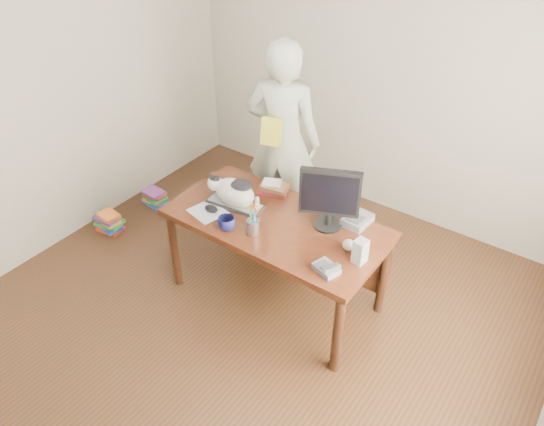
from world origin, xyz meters
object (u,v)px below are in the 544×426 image
(book_stack, at_px, (273,187))
(book_pile_b, at_px, (155,197))
(calculator, at_px, (357,220))
(coffee_mug, at_px, (227,224))
(speaker, at_px, (360,251))
(book_pile_a, at_px, (109,222))
(monitor, at_px, (330,196))
(phone, at_px, (327,268))
(keyboard, at_px, (235,204))
(pen_cup, at_px, (253,225))
(baseball, at_px, (349,245))
(cat, at_px, (233,191))
(desk, at_px, (282,232))
(mouse, at_px, (211,209))
(person, at_px, (283,141))

(book_stack, distance_m, book_pile_b, 1.65)
(calculator, distance_m, book_pile_b, 2.32)
(coffee_mug, xyz_separation_m, speaker, (0.92, 0.24, 0.04))
(speaker, relative_size, book_stack, 0.65)
(book_pile_a, bearing_deg, monitor, 9.59)
(calculator, height_order, book_pile_b, calculator)
(speaker, bearing_deg, phone, -114.15)
(book_pile_b, bearing_deg, monitor, -5.47)
(keyboard, distance_m, pen_cup, 0.37)
(pen_cup, xyz_separation_m, baseball, (0.63, 0.22, -0.03))
(cat, height_order, monitor, monitor)
(phone, xyz_separation_m, speaker, (0.12, 0.20, 0.06))
(desk, relative_size, cat, 3.74)
(baseball, bearing_deg, calculator, 107.22)
(speaker, relative_size, book_pile_a, 0.64)
(cat, bearing_deg, phone, -20.00)
(monitor, relative_size, mouse, 3.83)
(desk, xyz_separation_m, book_pile_b, (-1.72, 0.27, -0.53))
(keyboard, height_order, book_pile_b, keyboard)
(book_pile_b, bearing_deg, pen_cup, -18.36)
(desk, height_order, keyboard, keyboard)
(pen_cup, bearing_deg, book_stack, 110.45)
(cat, height_order, mouse, cat)
(mouse, bearing_deg, calculator, 40.63)
(desk, bearing_deg, pen_cup, -100.08)
(calculator, bearing_deg, phone, -77.98)
(pen_cup, height_order, phone, pen_cup)
(phone, distance_m, speaker, 0.25)
(calculator, bearing_deg, pen_cup, -132.62)
(book_stack, xyz_separation_m, calculator, (0.73, 0.01, -0.01))
(pen_cup, distance_m, book_pile_b, 1.91)
(book_stack, bearing_deg, book_pile_b, 161.67)
(cat, distance_m, book_pile_b, 1.61)
(cat, xyz_separation_m, book_pile_b, (-1.35, 0.37, -0.80))
(speaker, height_order, book_stack, speaker)
(coffee_mug, relative_size, book_pile_b, 0.49)
(desk, bearing_deg, coffee_mug, -122.02)
(mouse, bearing_deg, keyboard, 73.07)
(desk, height_order, cat, cat)
(mouse, height_order, book_pile_b, mouse)
(desk, bearing_deg, person, 124.52)
(mouse, bearing_deg, speaker, 19.76)
(person, bearing_deg, mouse, 75.72)
(book_pile_b, bearing_deg, person, 20.42)
(book_stack, bearing_deg, cat, -129.33)
(monitor, distance_m, book_pile_b, 2.27)
(keyboard, bearing_deg, baseball, -4.20)
(calculator, bearing_deg, book_pile_a, -163.58)
(keyboard, relative_size, speaker, 2.62)
(cat, xyz_separation_m, calculator, (0.86, 0.34, -0.10))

